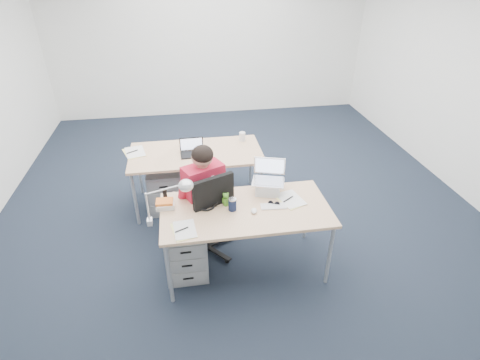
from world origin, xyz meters
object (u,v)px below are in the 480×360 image
(office_chair, at_px, (207,230))
(seated_person, at_px, (198,196))
(headphones, at_px, (206,205))
(cordless_phone, at_px, (165,194))
(wireless_keyboard, at_px, (274,206))
(far_cup, at_px, (242,136))
(desk_near, at_px, (246,213))
(book_stack, at_px, (165,204))
(dark_laptop, at_px, (192,147))
(computer_mouse, at_px, (254,211))
(silver_laptop, at_px, (268,178))
(bear_figurine, at_px, (226,199))
(sunglasses, at_px, (274,203))
(desk_lamp, at_px, (163,202))
(water_bottle, at_px, (213,187))
(drawer_pedestal_far, at_px, (165,188))
(drawer_pedestal_near, at_px, (186,248))
(desk_far, at_px, (196,156))
(can_koozie, at_px, (232,204))

(office_chair, bearing_deg, seated_person, 87.61)
(headphones, height_order, cordless_phone, cordless_phone)
(wireless_keyboard, xyz_separation_m, far_cup, (-0.05, 1.52, 0.05))
(desk_near, distance_m, book_stack, 0.77)
(desk_near, bearing_deg, dark_laptop, 110.04)
(cordless_phone, relative_size, far_cup, 1.14)
(desk_near, relative_size, office_chair, 1.55)
(cordless_phone, bearing_deg, computer_mouse, -45.12)
(silver_laptop, height_order, wireless_keyboard, silver_laptop)
(bear_figurine, xyz_separation_m, sunglasses, (0.46, -0.07, -0.06))
(silver_laptop, relative_size, desk_lamp, 0.76)
(book_stack, bearing_deg, far_cup, 54.64)
(desk_lamp, bearing_deg, water_bottle, 24.61)
(far_cup, bearing_deg, dark_laptop, -154.74)
(drawer_pedestal_far, xyz_separation_m, cordless_phone, (0.06, -0.96, 0.52))
(drawer_pedestal_near, height_order, wireless_keyboard, wireless_keyboard)
(cordless_phone, height_order, sunglasses, cordless_phone)
(drawer_pedestal_far, bearing_deg, drawer_pedestal_near, -79.60)
(wireless_keyboard, distance_m, headphones, 0.64)
(desk_near, distance_m, drawer_pedestal_near, 0.72)
(desk_far, xyz_separation_m, water_bottle, (0.12, -1.02, 0.17))
(drawer_pedestal_near, bearing_deg, desk_far, 80.70)
(desk_near, xyz_separation_m, dark_laptop, (-0.44, 1.20, 0.15))
(cordless_phone, bearing_deg, far_cup, 29.58)
(cordless_phone, height_order, dark_laptop, dark_laptop)
(drawer_pedestal_near, height_order, bear_figurine, bear_figurine)
(can_koozie, distance_m, dark_laptop, 1.24)
(water_bottle, relative_size, bear_figurine, 1.71)
(silver_laptop, bearing_deg, dark_laptop, 143.73)
(seated_person, height_order, can_koozie, seated_person)
(drawer_pedestal_far, relative_size, book_stack, 3.21)
(silver_laptop, height_order, water_bottle, silver_laptop)
(desk_far, height_order, water_bottle, water_bottle)
(drawer_pedestal_far, relative_size, dark_laptop, 1.95)
(wireless_keyboard, height_order, book_stack, book_stack)
(book_stack, bearing_deg, sunglasses, -6.61)
(silver_laptop, distance_m, desk_lamp, 1.08)
(wireless_keyboard, height_order, far_cup, far_cup)
(book_stack, relative_size, sunglasses, 1.48)
(headphones, relative_size, dark_laptop, 0.80)
(seated_person, height_order, cordless_phone, seated_person)
(seated_person, relative_size, computer_mouse, 14.36)
(drawer_pedestal_far, distance_m, far_cup, 1.18)
(headphones, bearing_deg, silver_laptop, 6.21)
(computer_mouse, relative_size, book_stack, 0.51)
(wireless_keyboard, height_order, computer_mouse, computer_mouse)
(desk_far, xyz_separation_m, far_cup, (0.61, 0.25, 0.10))
(can_koozie, bearing_deg, bear_figurine, 119.88)
(headphones, relative_size, sunglasses, 1.96)
(desk_far, distance_m, can_koozie, 1.29)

